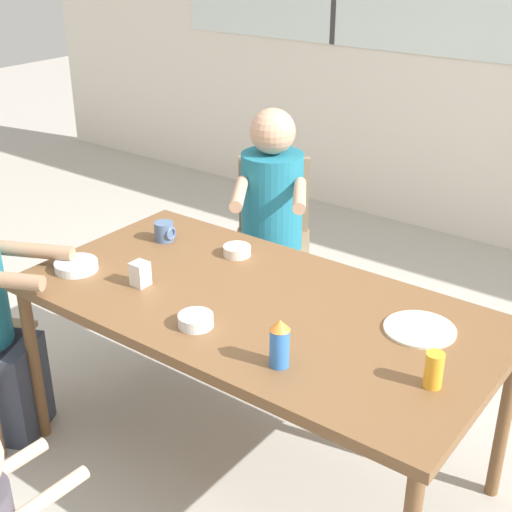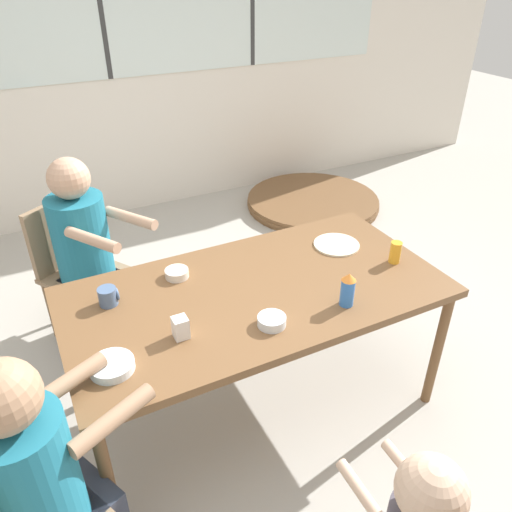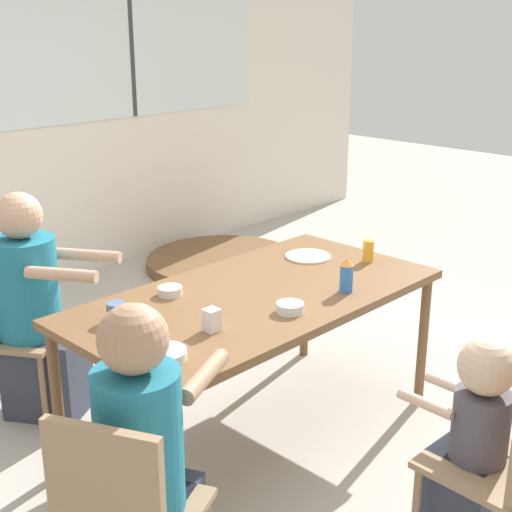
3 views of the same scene
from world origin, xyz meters
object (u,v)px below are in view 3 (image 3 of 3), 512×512
person_man_blue_shirt (146,474)px  bowl_fruit (164,354)px  bowl_cereal (170,291)px  folded_table_stack (223,262)px  milk_carton_small (212,320)px  chair_for_woman_green_shirt (6,319)px  juice_glass (368,251)px  person_woman_green_shirt (36,317)px  chair_for_man_blue_shirt (122,511)px  sippy_cup (347,275)px  bowl_white_shallow (290,308)px  person_toddler (472,451)px  coffee_mug (117,312)px

person_man_blue_shirt → bowl_fruit: 0.47m
bowl_cereal → folded_table_stack: size_ratio=0.09×
person_man_blue_shirt → bowl_cereal: size_ratio=10.05×
milk_carton_small → chair_for_woman_green_shirt: bearing=102.4°
juice_glass → bowl_cereal: bearing=160.3°
person_woman_green_shirt → milk_carton_small: (0.19, -1.11, 0.26)m
person_woman_green_shirt → bowl_fruit: 1.20m
folded_table_stack → person_man_blue_shirt: bearing=-137.1°
chair_for_woman_green_shirt → milk_carton_small: size_ratio=9.11×
chair_for_man_blue_shirt → folded_table_stack: (2.75, 2.49, -0.46)m
sippy_cup → bowl_cereal: (-0.60, 0.55, -0.06)m
person_man_blue_shirt → bowl_white_shallow: bearing=77.6°
juice_glass → milk_carton_small: bearing=-177.1°
juice_glass → person_toddler: bearing=-126.6°
coffee_mug → folded_table_stack: 2.92m
person_man_blue_shirt → chair_for_woman_green_shirt: bearing=142.9°
person_man_blue_shirt → coffee_mug: (0.39, 0.68, 0.26)m
sippy_cup → chair_for_man_blue_shirt: bearing=-169.5°
bowl_fruit → coffee_mug: bearing=78.6°
person_man_blue_shirt → person_toddler: size_ratio=1.26×
person_woman_green_shirt → bowl_cereal: (0.32, -0.69, 0.24)m
person_woman_green_shirt → folded_table_stack: size_ratio=0.93×
chair_for_woman_green_shirt → folded_table_stack: size_ratio=0.68×
milk_carton_small → person_toddler: bearing=-68.4°
chair_for_woman_green_shirt → bowl_fruit: bearing=56.5°
person_woman_green_shirt → folded_table_stack: bearing=171.4°
chair_for_woman_green_shirt → person_toddler: 2.32m
chair_for_man_blue_shirt → milk_carton_small: size_ratio=9.11×
coffee_mug → bowl_cereal: coffee_mug is taller
person_woman_green_shirt → sippy_cup: (0.91, -1.24, 0.30)m
person_toddler → juice_glass: bearing=55.3°
chair_for_woman_green_shirt → bowl_fruit: chair_for_woman_green_shirt is taller
person_toddler → coffee_mug: bearing=116.0°
sippy_cup → bowl_cereal: bearing=137.4°
sippy_cup → folded_table_stack: (1.28, 2.22, -0.78)m
chair_for_man_blue_shirt → milk_carton_small: (0.74, 0.40, 0.29)m
bowl_cereal → milk_carton_small: bearing=-107.0°
juice_glass → milk_carton_small: size_ratio=1.21×
person_woman_green_shirt → coffee_mug: person_woman_green_shirt is taller
person_toddler → milk_carton_small: person_toddler is taller
sippy_cup → coffee_mug: bearing=152.9°
chair_for_woman_green_shirt → bowl_white_shallow: (0.64, -1.35, 0.26)m
person_man_blue_shirt → juice_glass: size_ratio=10.12×
milk_carton_small → folded_table_stack: (2.01, 2.09, -0.75)m
person_toddler → juice_glass: size_ratio=8.02×
chair_for_woman_green_shirt → bowl_white_shallow: bearing=82.6°
person_toddler → bowl_fruit: person_toddler is taller
chair_for_woman_green_shirt → person_woman_green_shirt: 0.17m
juice_glass → bowl_cereal: size_ratio=0.99×
person_man_blue_shirt → bowl_cereal: bearing=110.4°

